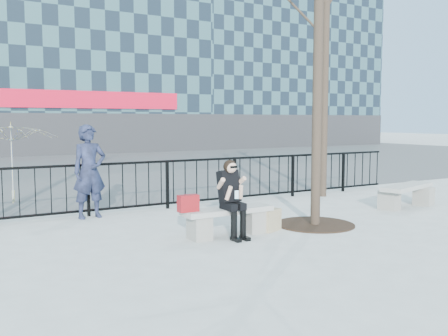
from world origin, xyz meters
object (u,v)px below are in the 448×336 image
bench_main (228,219)px  seated_woman (232,199)px  bench_second (407,193)px  standing_man (89,172)px

bench_main → seated_woman: seated_woman is taller
bench_second → standing_man: (-6.66, 2.45, 0.64)m
bench_main → standing_man: (-1.62, 2.80, 0.66)m
bench_main → bench_second: bench_second is taller
bench_main → bench_second: (5.04, 0.35, 0.02)m
standing_man → bench_main: bearing=-66.7°
bench_main → seated_woman: 0.40m
bench_second → seated_woman: bearing=170.1°
seated_woman → bench_main: bearing=90.0°
seated_woman → standing_man: size_ratio=0.70×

